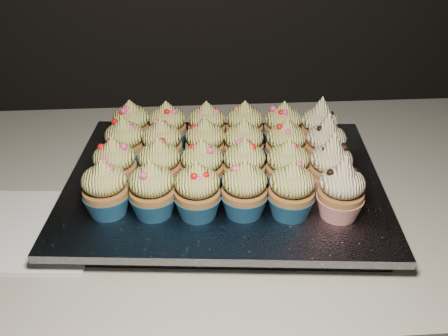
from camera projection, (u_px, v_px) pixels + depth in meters
name	position (u px, v px, depth m)	size (l,w,h in m)	color
worktop	(331.00, 188.00, 0.83)	(2.44, 0.64, 0.04)	beige
napkin	(34.00, 229.00, 0.71)	(0.18, 0.18, 0.00)	white
baking_tray	(224.00, 189.00, 0.77)	(0.44, 0.33, 0.02)	black
foil_lining	(224.00, 180.00, 0.77)	(0.47, 0.37, 0.01)	silver
cupcake_0	(105.00, 189.00, 0.67)	(0.06, 0.06, 0.08)	#1A517E
cupcake_1	(152.00, 190.00, 0.66)	(0.06, 0.06, 0.08)	#1A517E
cupcake_2	(197.00, 192.00, 0.66)	(0.06, 0.06, 0.08)	#1A517E
cupcake_3	(244.00, 190.00, 0.66)	(0.06, 0.06, 0.08)	#1A517E
cupcake_4	(291.00, 191.00, 0.66)	(0.06, 0.06, 0.08)	#1A517E
cupcake_5	(341.00, 191.00, 0.66)	(0.06, 0.06, 0.10)	red
cupcake_6	(115.00, 166.00, 0.72)	(0.06, 0.06, 0.08)	#1A517E
cupcake_7	(160.00, 166.00, 0.72)	(0.06, 0.06, 0.08)	#1A517E
cupcake_8	(202.00, 167.00, 0.71)	(0.06, 0.06, 0.08)	#1A517E
cupcake_9	(244.00, 167.00, 0.71)	(0.06, 0.06, 0.08)	#1A517E
cupcake_10	(287.00, 167.00, 0.71)	(0.06, 0.06, 0.08)	#1A517E
cupcake_11	(330.00, 167.00, 0.71)	(0.06, 0.06, 0.10)	red
cupcake_12	(125.00, 143.00, 0.77)	(0.06, 0.06, 0.08)	#1A517E
cupcake_13	(162.00, 146.00, 0.77)	(0.06, 0.06, 0.08)	#1A517E
cupcake_14	(205.00, 145.00, 0.77)	(0.06, 0.06, 0.08)	#1A517E
cupcake_15	(244.00, 146.00, 0.77)	(0.06, 0.06, 0.08)	#1A517E
cupcake_16	(286.00, 146.00, 0.77)	(0.06, 0.06, 0.08)	#1A517E
cupcake_17	(326.00, 145.00, 0.76)	(0.06, 0.06, 0.10)	red
cupcake_18	(132.00, 126.00, 0.82)	(0.06, 0.06, 0.08)	#1A517E
cupcake_19	(167.00, 127.00, 0.82)	(0.06, 0.06, 0.08)	#1A517E
cupcake_20	(207.00, 127.00, 0.82)	(0.06, 0.06, 0.08)	#1A517E
cupcake_21	(244.00, 127.00, 0.82)	(0.06, 0.06, 0.08)	#1A517E
cupcake_22	(283.00, 127.00, 0.82)	(0.06, 0.06, 0.08)	#1A517E
cupcake_23	(319.00, 127.00, 0.82)	(0.06, 0.06, 0.10)	red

